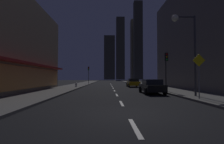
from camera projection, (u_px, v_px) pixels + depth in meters
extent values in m
cube|color=black|center=(111.00, 85.00, 39.54)|extent=(78.00, 136.00, 0.10)
cube|color=#605E59|center=(141.00, 84.00, 39.74)|extent=(4.00, 76.00, 0.15)
cube|color=#605E59|center=(81.00, 84.00, 39.35)|extent=(4.00, 76.00, 0.15)
cube|color=silver|center=(135.00, 128.00, 5.57)|extent=(0.16, 2.20, 0.01)
cube|color=silver|center=(121.00, 103.00, 10.77)|extent=(0.16, 2.20, 0.01)
cube|color=silver|center=(117.00, 95.00, 15.97)|extent=(0.16, 2.20, 0.01)
cube|color=silver|center=(114.00, 91.00, 21.16)|extent=(0.16, 2.20, 0.01)
cube|color=silver|center=(113.00, 88.00, 26.36)|extent=(0.16, 2.20, 0.01)
cube|color=silver|center=(112.00, 86.00, 31.55)|extent=(0.16, 2.20, 0.01)
cube|color=silver|center=(111.00, 85.00, 36.75)|extent=(0.16, 2.20, 0.01)
cube|color=silver|center=(111.00, 84.00, 41.94)|extent=(0.16, 2.20, 0.01)
cube|color=silver|center=(110.00, 83.00, 47.14)|extent=(0.16, 2.20, 0.01)
cube|color=#D88C3F|center=(32.00, 78.00, 18.46)|extent=(0.10, 18.24, 2.20)
cube|color=maroon|center=(36.00, 65.00, 18.52)|extent=(0.90, 18.84, 0.20)
cube|color=slate|center=(217.00, 37.00, 24.20)|extent=(11.00, 20.00, 14.59)
cube|color=#39362A|center=(109.00, 58.00, 141.50)|extent=(8.79, 6.22, 35.85)
cube|color=#3C392D|center=(120.00, 49.00, 141.81)|extent=(6.73, 6.29, 51.11)
cube|color=#625D4A|center=(135.00, 50.00, 164.31)|extent=(7.33, 8.63, 56.56)
cube|color=#373429|center=(138.00, 40.00, 151.60)|extent=(7.48, 6.07, 68.88)
cube|color=black|center=(152.00, 88.00, 17.39)|extent=(1.80, 4.20, 0.65)
cube|color=black|center=(152.00, 82.00, 17.21)|extent=(1.64, 2.00, 0.55)
cylinder|color=black|center=(140.00, 89.00, 18.76)|extent=(0.22, 0.68, 0.68)
cylinder|color=black|center=(156.00, 89.00, 18.81)|extent=(0.22, 0.68, 0.68)
cylinder|color=black|center=(146.00, 91.00, 15.96)|extent=(0.22, 0.68, 0.68)
cylinder|color=black|center=(165.00, 91.00, 16.01)|extent=(0.22, 0.68, 0.68)
sphere|color=white|center=(142.00, 86.00, 19.43)|extent=(0.18, 0.18, 0.18)
sphere|color=white|center=(152.00, 86.00, 19.46)|extent=(0.18, 0.18, 0.18)
cube|color=gold|center=(133.00, 83.00, 29.84)|extent=(1.80, 4.20, 0.65)
cube|color=black|center=(133.00, 80.00, 29.66)|extent=(1.64, 2.00, 0.55)
cylinder|color=black|center=(127.00, 85.00, 31.20)|extent=(0.22, 0.68, 0.68)
cylinder|color=black|center=(137.00, 85.00, 31.25)|extent=(0.22, 0.68, 0.68)
cylinder|color=black|center=(129.00, 85.00, 28.41)|extent=(0.22, 0.68, 0.68)
cylinder|color=black|center=(140.00, 85.00, 28.46)|extent=(0.22, 0.68, 0.68)
sphere|color=white|center=(128.00, 83.00, 31.87)|extent=(0.18, 0.18, 0.18)
sphere|color=white|center=(134.00, 83.00, 31.90)|extent=(0.18, 0.18, 0.18)
cylinder|color=#B2B2B2|center=(76.00, 85.00, 27.65)|extent=(0.22, 0.22, 0.55)
sphere|color=#B2B2B2|center=(76.00, 83.00, 27.66)|extent=(0.21, 0.21, 0.21)
cylinder|color=#B2B2B2|center=(76.00, 87.00, 27.64)|extent=(0.30, 0.30, 0.06)
cylinder|color=#B2B2B2|center=(75.00, 85.00, 27.65)|extent=(0.10, 0.10, 0.10)
cylinder|color=#B2B2B2|center=(77.00, 85.00, 27.65)|extent=(0.10, 0.10, 0.10)
cylinder|color=#2D2D2D|center=(166.00, 72.00, 18.74)|extent=(0.12, 0.12, 4.20)
cube|color=black|center=(166.00, 57.00, 18.59)|extent=(0.32, 0.24, 0.90)
sphere|color=red|center=(167.00, 54.00, 18.47)|extent=(0.18, 0.18, 0.18)
sphere|color=#F2B20C|center=(167.00, 57.00, 18.46)|extent=(0.18, 0.18, 0.18)
sphere|color=#19D833|center=(167.00, 59.00, 18.45)|extent=(0.18, 0.18, 0.18)
cylinder|color=#2D2D2D|center=(89.00, 75.00, 42.64)|extent=(0.12, 0.12, 4.20)
cube|color=black|center=(89.00, 69.00, 42.49)|extent=(0.32, 0.24, 0.90)
sphere|color=red|center=(89.00, 67.00, 42.37)|extent=(0.18, 0.18, 0.18)
sphere|color=#F2B20C|center=(89.00, 69.00, 42.36)|extent=(0.18, 0.18, 0.18)
sphere|color=#19D833|center=(89.00, 70.00, 42.35)|extent=(0.18, 0.18, 0.18)
cylinder|color=#38383D|center=(195.00, 56.00, 13.89)|extent=(0.16, 0.16, 6.50)
cylinder|color=#38383D|center=(185.00, 17.00, 13.97)|extent=(1.60, 0.12, 0.12)
sphere|color=#FCF7CC|center=(175.00, 18.00, 13.94)|extent=(0.56, 0.56, 0.56)
cylinder|color=slate|center=(199.00, 81.00, 12.16)|extent=(0.08, 0.08, 2.40)
cube|color=yellow|center=(199.00, 60.00, 12.18)|extent=(0.91, 0.03, 0.91)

